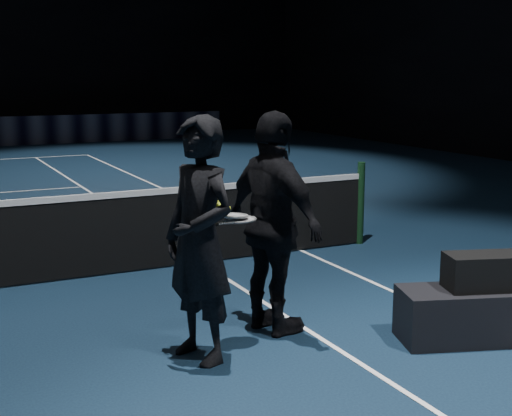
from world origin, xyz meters
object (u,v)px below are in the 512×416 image
at_px(player_bench, 487,314).
at_px(racket_upper, 233,216).
at_px(player_b, 274,224).
at_px(tennis_balls, 223,207).
at_px(player_a, 200,240).
at_px(racket_bag, 490,271).
at_px(racket_lower, 241,220).

height_order(player_bench, racket_upper, racket_upper).
xyz_separation_m(player_b, racket_upper, (-0.44, -0.11, 0.13)).
bearing_deg(tennis_balls, player_a, -159.77).
bearing_deg(player_a, player_bench, 55.39).
height_order(racket_upper, tennis_balls, tennis_balls).
distance_m(player_bench, player_a, 2.58).
xyz_separation_m(player_bench, player_b, (-1.56, 0.99, 0.75)).
xyz_separation_m(player_a, racket_upper, (0.36, 0.17, 0.13)).
bearing_deg(player_b, player_a, 96.41).
distance_m(racket_bag, player_b, 1.88).
height_order(racket_bag, player_b, player_b).
relative_size(player_a, tennis_balls, 16.29).
relative_size(player_bench, racket_bag, 2.00).
height_order(player_b, tennis_balls, player_b).
bearing_deg(tennis_balls, player_b, 18.62).
distance_m(player_a, player_b, 0.85).
xyz_separation_m(racket_bag, tennis_balls, (-2.13, 0.80, 0.60)).
bearing_deg(racket_lower, racket_upper, 141.34).
distance_m(player_bench, racket_lower, 2.28).
bearing_deg(tennis_balls, racket_upper, 32.68).
xyz_separation_m(player_a, player_b, (0.80, 0.28, 0.00)).
xyz_separation_m(player_bench, tennis_balls, (-2.13, 0.80, 0.98)).
bearing_deg(player_bench, player_a, -177.82).
bearing_deg(player_a, racket_lower, 91.14).
relative_size(player_b, racket_upper, 2.87).
xyz_separation_m(player_bench, player_a, (-2.37, 0.71, 0.75)).
bearing_deg(racket_upper, tennis_balls, -170.43).
distance_m(player_a, racket_lower, 0.46).
xyz_separation_m(racket_bag, racket_lower, (-1.94, 0.85, 0.47)).
relative_size(racket_lower, racket_upper, 1.00).
relative_size(racket_lower, tennis_balls, 5.67).
xyz_separation_m(racket_lower, racket_upper, (-0.06, 0.02, 0.04)).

